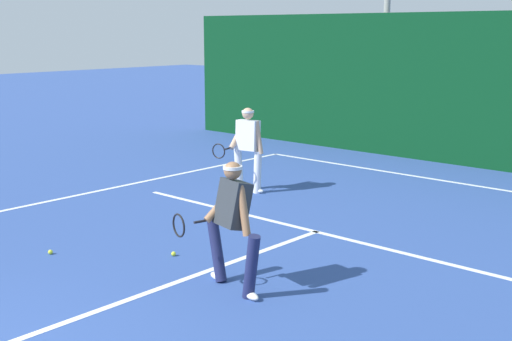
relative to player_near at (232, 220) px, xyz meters
name	(u,v)px	position (x,y,z in m)	size (l,w,h in m)	color
court_line_baseline_far	(453,182)	(-0.68, 7.38, -0.88)	(9.75, 0.10, 0.01)	white
court_line_service	(316,232)	(-0.68, 2.62, -0.88)	(7.95, 0.10, 0.01)	white
court_line_centre	(162,287)	(-0.68, -0.56, -0.88)	(0.10, 6.40, 0.01)	white
player_near	(232,220)	(0.00, 0.00, 0.00)	(1.10, 0.88, 1.61)	#1E234C
player_far	(247,146)	(-3.32, 3.88, 0.04)	(0.70, 0.90, 1.66)	silver
tennis_ball	(174,254)	(-1.48, 0.34, -0.85)	(0.07, 0.07, 0.07)	#D1E033
tennis_ball_extra	(50,252)	(-2.84, -0.78, -0.85)	(0.07, 0.07, 0.07)	#D1E033
back_fence_windscreen	(495,92)	(-0.68, 9.20, 0.89)	(18.61, 0.12, 3.54)	#083618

